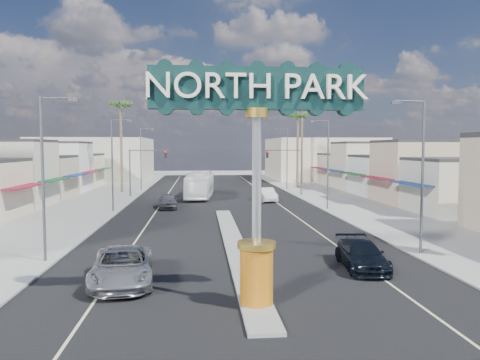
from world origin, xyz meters
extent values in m
plane|color=gray|center=(0.00, 30.00, 0.00)|extent=(160.00, 160.00, 0.00)
cube|color=black|center=(0.00, 30.00, 0.01)|extent=(20.00, 120.00, 0.01)
cube|color=gray|center=(0.00, 14.00, 0.08)|extent=(1.30, 30.00, 0.16)
cube|color=gray|center=(-14.00, 30.00, 0.06)|extent=(8.00, 120.00, 0.12)
cube|color=gray|center=(14.00, 30.00, 0.06)|extent=(8.00, 120.00, 0.12)
cube|color=beige|center=(-24.00, 43.00, 3.00)|extent=(12.00, 42.00, 6.00)
cube|color=#B7B29E|center=(24.00, 43.00, 3.00)|extent=(12.00, 42.00, 6.00)
cube|color=#B7B29E|center=(-22.00, 75.00, 4.00)|extent=(20.00, 20.00, 8.00)
cube|color=beige|center=(22.00, 75.00, 4.00)|extent=(20.00, 20.00, 8.00)
cylinder|color=#D46110|center=(0.00, 2.00, 1.26)|extent=(1.30, 1.30, 2.20)
cylinder|color=gold|center=(0.00, 2.00, 2.49)|extent=(1.50, 1.50, 0.25)
cylinder|color=#B7B7BC|center=(0.00, 2.00, 5.01)|extent=(0.36, 0.36, 4.80)
cylinder|color=gold|center=(0.00, 2.00, 7.58)|extent=(0.90, 0.90, 0.35)
cube|color=black|center=(0.00, 2.00, 8.51)|extent=(8.20, 0.50, 1.60)
cylinder|color=#47474C|center=(-11.00, 44.00, 3.00)|extent=(0.18, 0.18, 6.00)
cylinder|color=#47474C|center=(-8.50, 44.00, 5.90)|extent=(5.00, 0.12, 0.12)
cube|color=black|center=(-6.50, 44.00, 5.40)|extent=(0.32, 0.32, 1.00)
sphere|color=red|center=(-6.50, 43.82, 5.72)|extent=(0.22, 0.22, 0.22)
cylinder|color=#47474C|center=(11.00, 44.00, 3.00)|extent=(0.18, 0.18, 6.00)
cylinder|color=#47474C|center=(8.50, 44.00, 5.90)|extent=(5.00, 0.12, 0.12)
cube|color=black|center=(6.50, 44.00, 5.40)|extent=(0.32, 0.32, 1.00)
sphere|color=red|center=(6.50, 43.82, 5.72)|extent=(0.22, 0.22, 0.22)
cylinder|color=#47474C|center=(-10.60, 10.00, 4.50)|extent=(0.16, 0.16, 9.00)
cylinder|color=#47474C|center=(-9.70, 10.00, 8.90)|extent=(1.80, 0.10, 0.10)
cube|color=#47474C|center=(-8.90, 10.00, 8.80)|extent=(0.50, 0.22, 0.15)
cylinder|color=#47474C|center=(-10.60, 30.00, 4.50)|extent=(0.16, 0.16, 9.00)
cylinder|color=#47474C|center=(-9.70, 30.00, 8.90)|extent=(1.80, 0.10, 0.10)
cube|color=#47474C|center=(-8.90, 30.00, 8.80)|extent=(0.50, 0.22, 0.15)
cylinder|color=#47474C|center=(-10.60, 52.00, 4.50)|extent=(0.16, 0.16, 9.00)
cylinder|color=#47474C|center=(-9.70, 52.00, 8.90)|extent=(1.80, 0.10, 0.10)
cube|color=#47474C|center=(-8.90, 52.00, 8.80)|extent=(0.50, 0.22, 0.15)
cylinder|color=#47474C|center=(10.60, 10.00, 4.50)|extent=(0.16, 0.16, 9.00)
cylinder|color=#47474C|center=(9.70, 10.00, 8.90)|extent=(1.80, 0.10, 0.10)
cube|color=#47474C|center=(8.90, 10.00, 8.80)|extent=(0.50, 0.22, 0.15)
cylinder|color=#47474C|center=(10.60, 30.00, 4.50)|extent=(0.16, 0.16, 9.00)
cylinder|color=#47474C|center=(9.70, 30.00, 8.90)|extent=(1.80, 0.10, 0.10)
cube|color=#47474C|center=(8.90, 30.00, 8.80)|extent=(0.50, 0.22, 0.15)
cylinder|color=#47474C|center=(10.60, 52.00, 4.50)|extent=(0.16, 0.16, 9.00)
cylinder|color=#47474C|center=(9.70, 52.00, 8.90)|extent=(1.80, 0.10, 0.10)
cube|color=#47474C|center=(8.90, 52.00, 8.80)|extent=(0.50, 0.22, 0.15)
cylinder|color=brown|center=(-13.00, 50.00, 6.00)|extent=(0.36, 0.36, 12.00)
cylinder|color=brown|center=(13.00, 56.00, 5.50)|extent=(0.36, 0.36, 11.00)
cylinder|color=brown|center=(15.00, 62.00, 6.50)|extent=(0.36, 0.36, 13.00)
imported|color=#A1A2A6|center=(-5.77, 5.66, 0.82)|extent=(3.29, 6.12, 1.63)
imported|color=black|center=(6.14, 7.37, 0.72)|extent=(2.39, 5.10, 1.44)
imported|color=#5A5A5E|center=(-5.50, 32.38, 0.77)|extent=(2.19, 4.65, 1.54)
imported|color=silver|center=(5.50, 37.76, 0.79)|extent=(2.14, 4.95, 1.58)
imported|color=white|center=(-2.20, 42.16, 1.59)|extent=(3.70, 11.62, 3.18)
camera|label=1|loc=(-2.18, -15.86, 6.28)|focal=35.00mm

